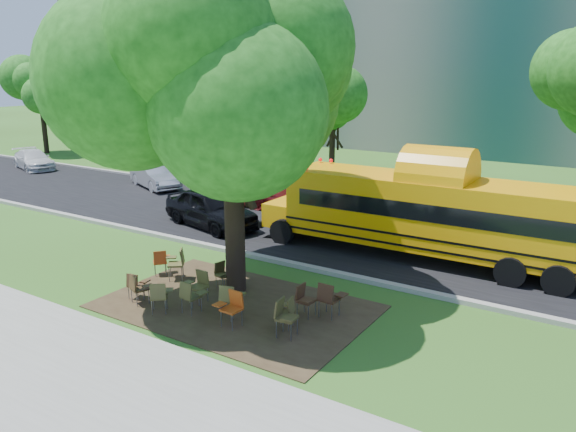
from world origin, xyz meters
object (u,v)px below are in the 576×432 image
Objects in this scene: chair_5 at (232,305)px; chair_12 at (304,297)px; bg_car_white at (33,160)px; pedestrian_a at (137,155)px; chair_9 at (178,261)px; chair_11 at (230,297)px; black_car at (211,208)px; chair_3 at (199,283)px; chair_7 at (284,314)px; chair_13 at (329,297)px; pedestrian_b at (137,157)px; school_bus at (432,214)px; chair_1 at (138,286)px; main_tree at (231,82)px; chair_4 at (190,294)px; chair_0 at (136,283)px; bg_car_silver at (155,176)px; bg_car_red at (244,189)px; chair_2 at (160,294)px; chair_8 at (161,260)px; chair_6 at (287,309)px; chair_10 at (222,272)px.

chair_12 is (1.21, 1.41, -0.03)m from chair_5.
pedestrian_a reaches higher than bg_car_white.
chair_9 is (-3.32, 1.62, 0.03)m from chair_5.
chair_11 is 0.19× the size of black_car.
chair_3 is 3.11m from chair_7.
pedestrian_b is at bearing 150.90° from chair_13.
school_bus reaches higher than chair_1.
chair_4 is (-0.00, -1.89, -5.26)m from main_tree.
chair_4 is 2.73m from chair_7.
chair_9 is 1.00× the size of chair_13.
pedestrian_a is (-21.08, 6.75, -0.65)m from school_bus.
black_car reaches higher than chair_0.
pedestrian_b is (-17.01, 12.04, -4.99)m from main_tree.
chair_7 is 0.99× the size of chair_13.
bg_car_white is at bearing 113.24° from bg_car_silver.
chair_7 is at bearing 9.40° from chair_4.
pedestrian_b reaches higher than bg_car_red.
school_bus reaches higher than chair_2.
school_bus is at bearing 85.91° from chair_13.
chair_4 is at bearing -96.80° from bg_car_white.
chair_1 is 0.22× the size of bg_car_silver.
pedestrian_b is at bearing -133.24° from chair_7.
pedestrian_a is at bearing 144.54° from main_tree.
chair_8 is at bearing -138.25° from school_bus.
chair_0 is 0.80× the size of chair_9.
bg_car_red is 2.92× the size of pedestrian_b.
school_bus reaches higher than chair_8.
chair_6 is at bearing 19.47° from chair_4.
bg_car_white is 2.52× the size of pedestrian_b.
chair_3 reaches higher than chair_2.
bg_car_white reaches higher than chair_10.
chair_13 is (3.11, 1.70, 0.04)m from chair_4.
chair_0 is 0.88× the size of chair_11.
chair_9 is at bearing -70.70° from chair_10.
chair_11 reaches higher than chair_12.
main_tree is at bearing 35.11° from chair_0.
chair_8 is (-5.18, 0.95, 0.01)m from chair_6.
chair_3 is at bearing 76.99° from chair_6.
chair_0 is 0.46× the size of pedestrian_b.
pedestrian_a reaches higher than chair_0.
bg_car_silver is 6.06m from bg_car_red.
chair_9 is at bearing 81.89° from chair_0.
main_tree is 5.59m from chair_4.
chair_11 is (-1.58, -0.23, 0.04)m from chair_6.
chair_3 is at bearing 16.09° from chair_0.
chair_6 is at bearing -26.14° from main_tree.
chair_1 is 1.04× the size of chair_8.
black_car is (-4.93, 6.65, 0.21)m from chair_4.
chair_9 is at bearing -173.07° from main_tree.
chair_10 is 0.47× the size of pedestrian_b.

